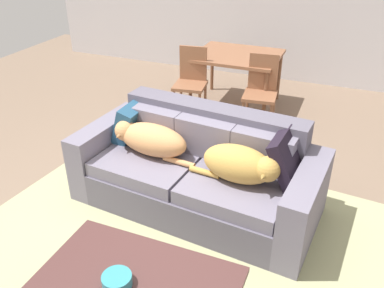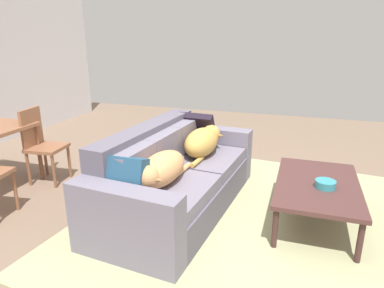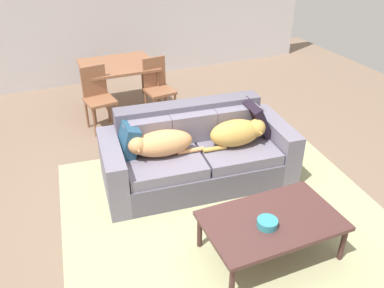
% 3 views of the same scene
% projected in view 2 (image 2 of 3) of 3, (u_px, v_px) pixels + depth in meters
% --- Properties ---
extents(ground_plane, '(10.00, 10.00, 0.00)m').
position_uv_depth(ground_plane, '(198.00, 217.00, 3.44)').
color(ground_plane, '#7C6552').
extents(area_rug, '(3.66, 3.60, 0.01)m').
position_uv_depth(area_rug, '(259.00, 219.00, 3.39)').
color(area_rug, tan).
rests_on(area_rug, ground).
extents(couch, '(2.27, 1.18, 0.86)m').
position_uv_depth(couch, '(174.00, 178.00, 3.57)').
color(couch, '#5A5564').
rests_on(couch, ground).
extents(dog_on_left_cushion, '(0.84, 0.38, 0.29)m').
position_uv_depth(dog_on_left_cushion, '(161.00, 170.00, 3.05)').
color(dog_on_left_cushion, tan).
rests_on(dog_on_left_cushion, couch).
extents(dog_on_right_cushion, '(0.77, 0.39, 0.31)m').
position_uv_depth(dog_on_right_cushion, '(203.00, 141.00, 3.82)').
color(dog_on_right_cushion, gold).
rests_on(dog_on_right_cushion, couch).
extents(throw_pillow_by_left_arm, '(0.25, 0.36, 0.39)m').
position_uv_depth(throw_pillow_by_left_arm, '(125.00, 179.00, 2.82)').
color(throw_pillow_by_left_arm, navy).
rests_on(throw_pillow_by_left_arm, couch).
extents(throw_pillow_by_right_arm, '(0.31, 0.45, 0.43)m').
position_uv_depth(throw_pillow_by_right_arm, '(198.00, 129.00, 4.17)').
color(throw_pillow_by_right_arm, black).
rests_on(throw_pillow_by_right_arm, couch).
extents(coffee_table, '(1.24, 0.76, 0.42)m').
position_uv_depth(coffee_table, '(317.00, 186.00, 3.25)').
color(coffee_table, '#4C2D2B').
rests_on(coffee_table, ground).
extents(bowl_on_coffee_table, '(0.19, 0.19, 0.07)m').
position_uv_depth(bowl_on_coffee_table, '(325.00, 184.00, 3.13)').
color(bowl_on_coffee_table, teal).
rests_on(bowl_on_coffee_table, coffee_table).
extents(dining_chair_near_right, '(0.44, 0.44, 0.92)m').
position_uv_depth(dining_chair_near_right, '(41.00, 142.00, 4.16)').
color(dining_chair_near_right, '#8E5A3D').
rests_on(dining_chair_near_right, ground).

